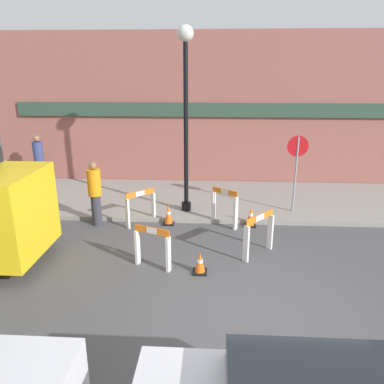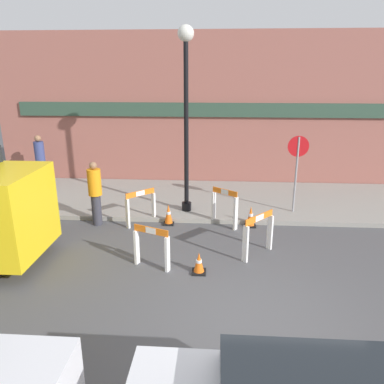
{
  "view_description": "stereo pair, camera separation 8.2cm",
  "coord_description": "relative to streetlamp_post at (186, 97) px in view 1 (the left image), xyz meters",
  "views": [
    {
      "loc": [
        -0.83,
        -5.34,
        4.11
      ],
      "look_at": [
        -1.4,
        4.3,
        1.0
      ],
      "focal_mm": 35.0,
      "sensor_mm": 36.0,
      "label": 1
    },
    {
      "loc": [
        -0.75,
        -5.33,
        4.11
      ],
      "look_at": [
        -1.4,
        4.3,
        1.0
      ],
      "focal_mm": 35.0,
      "sensor_mm": 36.0,
      "label": 2
    }
  ],
  "objects": [
    {
      "name": "ground_plane",
      "position": [
        1.62,
        -5.23,
        -3.45
      ],
      "size": [
        60.0,
        60.0,
        0.0
      ],
      "primitive_type": "plane",
      "color": "#4C4C4F"
    },
    {
      "name": "barricade_2",
      "position": [
        -0.5,
        -3.29,
        -2.93
      ],
      "size": [
        0.83,
        0.44,
        0.95
      ],
      "rotation": [
        0.0,
        0.0,
        5.89
      ],
      "color": "white",
      "rests_on": "ground_plane"
    },
    {
      "name": "barricade_3",
      "position": [
        1.87,
        -2.56,
        -2.88
      ],
      "size": [
        0.77,
        0.82,
        1.02
      ],
      "rotation": [
        0.0,
        0.0,
        7.11
      ],
      "color": "white",
      "rests_on": "ground_plane"
    },
    {
      "name": "sidewalk_slab",
      "position": [
        1.62,
        1.25,
        -3.39
      ],
      "size": [
        18.0,
        3.95,
        0.13
      ],
      "color": "gray",
      "rests_on": "ground_plane"
    },
    {
      "name": "stop_sign",
      "position": [
        3.18,
        0.1,
        -1.8
      ],
      "size": [
        0.6,
        0.06,
        2.27
      ],
      "rotation": [
        0.0,
        0.0,
        3.14
      ],
      "color": "gray",
      "rests_on": "sidewalk_slab"
    },
    {
      "name": "barricade_0",
      "position": [
        1.12,
        -0.88,
        -2.87
      ],
      "size": [
        0.72,
        0.58,
        1.08
      ],
      "rotation": [
        0.0,
        0.0,
        2.51
      ],
      "color": "white",
      "rests_on": "ground_plane"
    },
    {
      "name": "storefront_facade",
      "position": [
        1.62,
        3.29,
        -0.7
      ],
      "size": [
        18.0,
        0.22,
        5.5
      ],
      "color": "#93564C",
      "rests_on": "ground_plane"
    },
    {
      "name": "traffic_cone_1",
      "position": [
        -0.44,
        -0.83,
        -3.17
      ],
      "size": [
        0.3,
        0.3,
        0.59
      ],
      "color": "black",
      "rests_on": "ground_plane"
    },
    {
      "name": "traffic_cone_0",
      "position": [
        1.85,
        -0.83,
        -3.17
      ],
      "size": [
        0.3,
        0.3,
        0.59
      ],
      "color": "black",
      "rests_on": "ground_plane"
    },
    {
      "name": "streetlamp_post",
      "position": [
        0.0,
        0.0,
        0.0
      ],
      "size": [
        0.44,
        0.44,
        5.17
      ],
      "color": "black",
      "rests_on": "sidewalk_slab"
    },
    {
      "name": "person_pedestrian",
      "position": [
        -5.48,
        2.24,
        -2.32
      ],
      "size": [
        0.45,
        0.45,
        1.84
      ],
      "rotation": [
        0.0,
        0.0,
        3.52
      ],
      "color": "#33333D",
      "rests_on": "sidewalk_slab"
    },
    {
      "name": "traffic_cone_2",
      "position": [
        0.54,
        -3.46,
        -3.22
      ],
      "size": [
        0.3,
        0.3,
        0.47
      ],
      "color": "black",
      "rests_on": "ground_plane"
    },
    {
      "name": "barricade_1",
      "position": [
        -1.21,
        -0.88,
        -2.9
      ],
      "size": [
        0.75,
        0.72,
        0.99
      ],
      "rotation": [
        0.0,
        0.0,
        3.89
      ],
      "color": "white",
      "rests_on": "ground_plane"
    },
    {
      "name": "person_worker",
      "position": [
        -2.44,
        -0.98,
        -2.48
      ],
      "size": [
        0.42,
        0.42,
        1.81
      ],
      "rotation": [
        0.0,
        0.0,
        -0.17
      ],
      "color": "#33333D",
      "rests_on": "ground_plane"
    }
  ]
}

